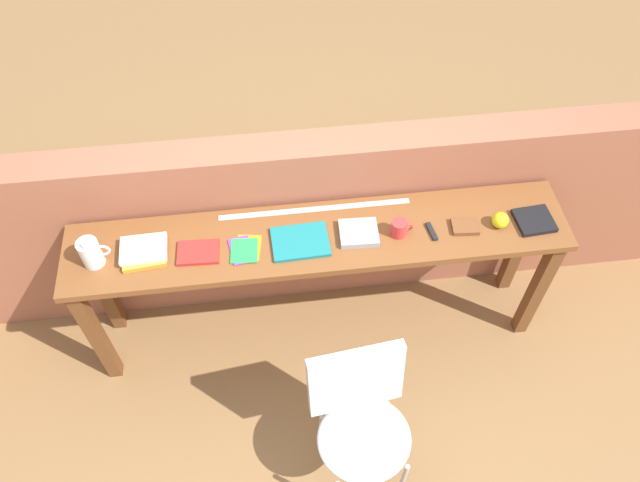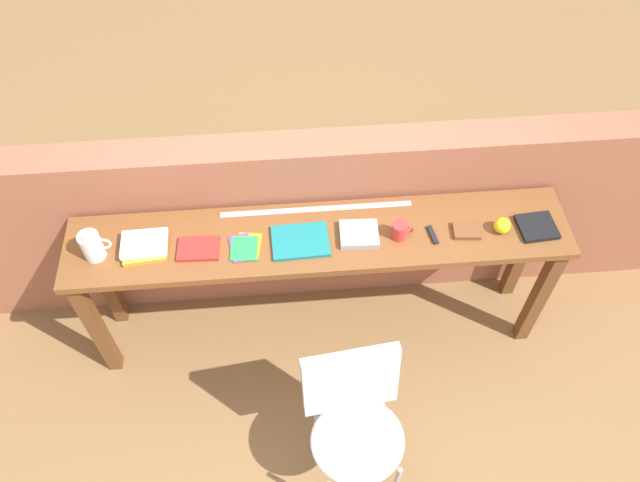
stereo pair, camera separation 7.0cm
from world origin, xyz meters
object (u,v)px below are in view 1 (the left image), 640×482
at_px(book_open_centre, 300,242).
at_px(sports_ball_small, 500,220).
at_px(mug, 399,228).
at_px(multitool_folded, 432,231).
at_px(chair_white_moulded, 361,418).
at_px(pitcher_white, 91,253).
at_px(book_repair_rightmost, 534,220).
at_px(pamphlet_pile_colourful, 245,249).
at_px(book_stack_leftmost, 144,252).
at_px(leather_journal_brown, 465,226).
at_px(magazine_cycling, 198,252).

xyz_separation_m(book_open_centre, sports_ball_small, (0.99, -0.01, 0.03)).
bearing_deg(sports_ball_small, mug, 179.09).
bearing_deg(multitool_folded, mug, 176.07).
distance_m(chair_white_moulded, pitcher_white, 1.47).
bearing_deg(book_repair_rightmost, sports_ball_small, 175.69).
bearing_deg(book_open_centre, pamphlet_pile_colourful, -179.76).
relative_size(book_stack_leftmost, book_open_centre, 0.81).
bearing_deg(sports_ball_small, pamphlet_pile_colourful, -179.99).
distance_m(multitool_folded, leather_journal_brown, 0.17).
bearing_deg(book_repair_rightmost, mug, 175.10).
xyz_separation_m(chair_white_moulded, leather_journal_brown, (0.63, 0.77, 0.37)).
relative_size(book_stack_leftmost, pamphlet_pile_colourful, 1.19).
relative_size(magazine_cycling, mug, 1.81).
xyz_separation_m(magazine_cycling, mug, (0.98, 0.00, 0.04)).
xyz_separation_m(pitcher_white, sports_ball_small, (1.97, -0.01, -0.04)).
bearing_deg(pitcher_white, pamphlet_pile_colourful, -1.01).
xyz_separation_m(chair_white_moulded, book_open_centre, (-0.19, 0.78, 0.36)).
height_order(pitcher_white, multitool_folded, pitcher_white).
distance_m(book_stack_leftmost, pamphlet_pile_colourful, 0.48).
relative_size(chair_white_moulded, magazine_cycling, 4.47).
height_order(magazine_cycling, multitool_folded, magazine_cycling).
relative_size(pitcher_white, leather_journal_brown, 1.41).
height_order(book_stack_leftmost, mug, mug).
bearing_deg(chair_white_moulded, book_open_centre, 103.99).
xyz_separation_m(book_open_centre, mug, (0.49, -0.00, 0.04)).
xyz_separation_m(mug, leather_journal_brown, (0.33, -0.00, -0.03)).
distance_m(pitcher_white, book_open_centre, 0.98).
bearing_deg(book_repair_rightmost, magazine_cycling, 175.60).
bearing_deg(sports_ball_small, book_repair_rightmost, -0.10).
xyz_separation_m(chair_white_moulded, magazine_cycling, (-0.69, 0.77, 0.36)).
bearing_deg(book_open_centre, pitcher_white, 177.91).
height_order(chair_white_moulded, pitcher_white, pitcher_white).
relative_size(magazine_cycling, book_open_centre, 0.72).
relative_size(pitcher_white, mug, 1.67).
bearing_deg(book_repair_rightmost, pitcher_white, 175.45).
height_order(book_open_centre, book_repair_rightmost, book_repair_rightmost).
distance_m(pitcher_white, multitool_folded, 1.63).
bearing_deg(multitool_folded, leather_journal_brown, 2.62).
bearing_deg(pitcher_white, magazine_cycling, -0.83).
relative_size(pamphlet_pile_colourful, multitool_folded, 1.72).
bearing_deg(mug, book_open_centre, 179.72).
height_order(book_open_centre, mug, mug).
relative_size(chair_white_moulded, book_open_centre, 3.23).
bearing_deg(chair_white_moulded, book_repair_rightmost, 37.96).
bearing_deg(magazine_cycling, book_repair_rightmost, 2.28).
bearing_deg(sports_ball_small, leather_journal_brown, 178.50).
bearing_deg(pamphlet_pile_colourful, mug, 0.61).
xyz_separation_m(book_stack_leftmost, magazine_cycling, (0.26, -0.02, -0.02)).
bearing_deg(book_open_centre, leather_journal_brown, -2.39).
bearing_deg(book_open_centre, book_stack_leftmost, 176.84).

